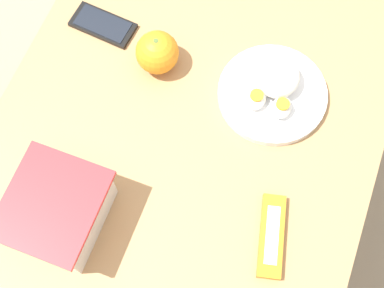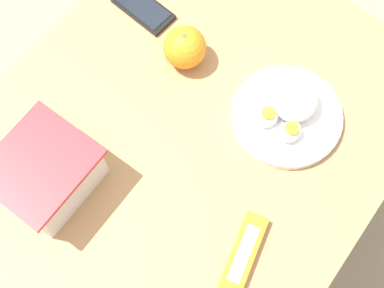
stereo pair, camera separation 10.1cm
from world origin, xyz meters
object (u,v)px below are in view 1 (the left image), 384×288
at_px(food_container, 59,212).
at_px(candy_bar, 272,236).
at_px(orange_fruit, 157,52).
at_px(cell_phone, 103,25).
at_px(rice_plate, 274,90).

relative_size(food_container, candy_bar, 1.14).
bearing_deg(orange_fruit, cell_phone, 73.73).
distance_m(rice_plate, cell_phone, 0.39).
xyz_separation_m(candy_bar, cell_phone, (0.31, 0.47, -0.00)).
bearing_deg(cell_phone, orange_fruit, -106.27).
height_order(orange_fruit, rice_plate, orange_fruit).
bearing_deg(orange_fruit, candy_bar, -128.74).
bearing_deg(cell_phone, rice_plate, -94.06).
relative_size(food_container, rice_plate, 0.82).
height_order(rice_plate, cell_phone, rice_plate).
relative_size(orange_fruit, cell_phone, 0.62).
bearing_deg(orange_fruit, food_container, 173.71).
xyz_separation_m(food_container, candy_bar, (0.10, -0.37, -0.04)).
bearing_deg(candy_bar, orange_fruit, 51.26).
height_order(food_container, orange_fruit, food_container).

